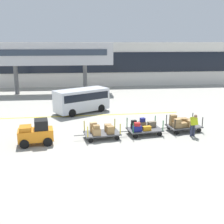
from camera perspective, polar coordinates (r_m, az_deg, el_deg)
name	(u,v)px	position (r m, az deg, el deg)	size (l,w,h in m)	color
ground_plane	(83,157)	(15.59, -5.98, -9.23)	(120.00, 120.00, 0.00)	#9E9B91
apron_lead_line	(57,117)	(24.02, -11.23, -0.93)	(21.24, 0.20, 0.01)	yellow
terminal_building	(81,64)	(40.40, -6.46, 9.77)	(44.65, 2.51, 6.12)	silver
jet_bridge	(35,54)	(34.74, -15.53, 11.37)	(17.14, 3.00, 6.08)	#B7B7BC
baggage_tug	(36,133)	(17.71, -15.37, -4.15)	(2.24, 1.51, 1.58)	orange
baggage_cart_lead	(101,131)	(18.17, -2.18, -3.92)	(3.08, 1.74, 1.10)	#4C4C4F
baggage_cart_middle	(143,127)	(19.06, 6.42, -3.18)	(3.08, 1.74, 1.10)	#4C4C4F
baggage_cart_tail	(182,124)	(20.29, 14.25, -2.32)	(3.08, 1.74, 1.17)	#4C4C4F
baggage_handler	(194,124)	(19.25, 16.48, -2.40)	(0.49, 0.50, 1.56)	#2D334C
shuttle_van	(82,99)	(24.92, -6.28, 2.72)	(5.11, 4.05, 2.10)	silver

